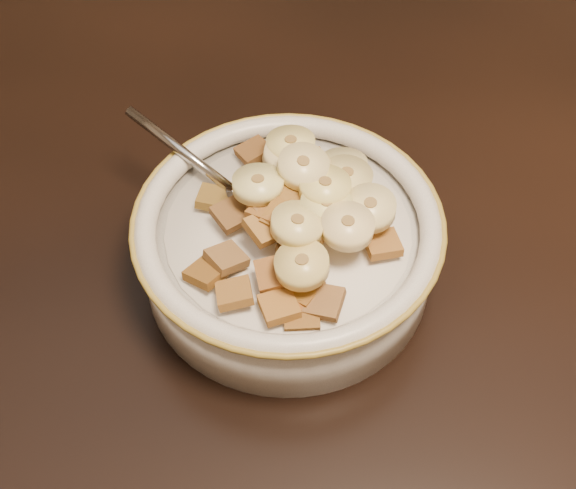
# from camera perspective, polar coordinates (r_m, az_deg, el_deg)

# --- Properties ---
(table) EXTENTS (1.43, 0.95, 0.04)m
(table) POSITION_cam_1_polar(r_m,az_deg,el_deg) (0.62, -3.75, 5.47)
(table) COLOR black
(table) RESTS_ON floor
(cereal_bowl) EXTENTS (0.18, 0.18, 0.04)m
(cereal_bowl) POSITION_cam_1_polar(r_m,az_deg,el_deg) (0.51, -0.00, -0.56)
(cereal_bowl) COLOR silver
(cereal_bowl) RESTS_ON table
(milk) EXTENTS (0.15, 0.15, 0.00)m
(milk) POSITION_cam_1_polar(r_m,az_deg,el_deg) (0.49, -0.00, 1.02)
(milk) COLOR white
(milk) RESTS_ON cereal_bowl
(spoon) EXTENTS (0.05, 0.05, 0.01)m
(spoon) POSITION_cam_1_polar(r_m,az_deg,el_deg) (0.50, -2.64, 2.94)
(spoon) COLOR #9B9B9B
(spoon) RESTS_ON cereal_bowl
(cereal_square_0) EXTENTS (0.03, 0.03, 0.01)m
(cereal_square_0) POSITION_cam_1_polar(r_m,az_deg,el_deg) (0.51, -0.26, 5.44)
(cereal_square_0) COLOR brown
(cereal_square_0) RESTS_ON milk
(cereal_square_1) EXTENTS (0.03, 0.03, 0.01)m
(cereal_square_1) POSITION_cam_1_polar(r_m,az_deg,el_deg) (0.46, 0.50, -1.08)
(cereal_square_1) COLOR brown
(cereal_square_1) RESTS_ON milk
(cereal_square_2) EXTENTS (0.03, 0.03, 0.01)m
(cereal_square_2) POSITION_cam_1_polar(r_m,az_deg,el_deg) (0.45, -0.64, -4.42)
(cereal_square_2) COLOR brown
(cereal_square_2) RESTS_ON milk
(cereal_square_3) EXTENTS (0.03, 0.03, 0.01)m
(cereal_square_3) POSITION_cam_1_polar(r_m,az_deg,el_deg) (0.46, 1.01, -3.27)
(cereal_square_3) COLOR brown
(cereal_square_3) RESTS_ON milk
(cereal_square_4) EXTENTS (0.03, 0.02, 0.01)m
(cereal_square_4) POSITION_cam_1_polar(r_m,az_deg,el_deg) (0.46, 1.48, -3.91)
(cereal_square_4) COLOR brown
(cereal_square_4) RESTS_ON milk
(cereal_square_5) EXTENTS (0.02, 0.02, 0.01)m
(cereal_square_5) POSITION_cam_1_polar(r_m,az_deg,el_deg) (0.52, 0.30, 6.04)
(cereal_square_5) COLOR brown
(cereal_square_5) RESTS_ON milk
(cereal_square_6) EXTENTS (0.03, 0.03, 0.01)m
(cereal_square_6) POSITION_cam_1_polar(r_m,az_deg,el_deg) (0.53, -2.43, 6.63)
(cereal_square_6) COLOR brown
(cereal_square_6) RESTS_ON milk
(cereal_square_7) EXTENTS (0.02, 0.02, 0.01)m
(cereal_square_7) POSITION_cam_1_polar(r_m,az_deg,el_deg) (0.45, 0.97, -4.92)
(cereal_square_7) COLOR brown
(cereal_square_7) RESTS_ON milk
(cereal_square_8) EXTENTS (0.03, 0.03, 0.01)m
(cereal_square_8) POSITION_cam_1_polar(r_m,az_deg,el_deg) (0.46, -1.01, -2.09)
(cereal_square_8) COLOR #9D5C22
(cereal_square_8) RESTS_ON milk
(cereal_square_9) EXTENTS (0.03, 0.03, 0.01)m
(cereal_square_9) POSITION_cam_1_polar(r_m,az_deg,el_deg) (0.52, 1.68, 5.65)
(cereal_square_9) COLOR #985F2D
(cereal_square_9) RESTS_ON milk
(cereal_square_10) EXTENTS (0.03, 0.03, 0.01)m
(cereal_square_10) POSITION_cam_1_polar(r_m,az_deg,el_deg) (0.48, -1.33, 2.51)
(cereal_square_10) COLOR brown
(cereal_square_10) RESTS_ON milk
(cereal_square_11) EXTENTS (0.03, 0.03, 0.01)m
(cereal_square_11) POSITION_cam_1_polar(r_m,az_deg,el_deg) (0.48, 6.74, 0.04)
(cereal_square_11) COLOR brown
(cereal_square_11) RESTS_ON milk
(cereal_square_12) EXTENTS (0.02, 0.02, 0.01)m
(cereal_square_12) POSITION_cam_1_polar(r_m,az_deg,el_deg) (0.47, 2.67, 1.31)
(cereal_square_12) COLOR brown
(cereal_square_12) RESTS_ON milk
(cereal_square_13) EXTENTS (0.02, 0.02, 0.01)m
(cereal_square_13) POSITION_cam_1_polar(r_m,az_deg,el_deg) (0.45, 2.60, -4.11)
(cereal_square_13) COLOR brown
(cereal_square_13) RESTS_ON milk
(cereal_square_14) EXTENTS (0.03, 0.03, 0.01)m
(cereal_square_14) POSITION_cam_1_polar(r_m,az_deg,el_deg) (0.47, -1.41, 2.38)
(cereal_square_14) COLOR brown
(cereal_square_14) RESTS_ON milk
(cereal_square_15) EXTENTS (0.02, 0.02, 0.01)m
(cereal_square_15) POSITION_cam_1_polar(r_m,az_deg,el_deg) (0.47, 1.66, 1.19)
(cereal_square_15) COLOR #92601C
(cereal_square_15) RESTS_ON milk
(cereal_square_16) EXTENTS (0.02, 0.02, 0.01)m
(cereal_square_16) POSITION_cam_1_polar(r_m,az_deg,el_deg) (0.51, -0.33, 5.64)
(cereal_square_16) COLOR brown
(cereal_square_16) RESTS_ON milk
(cereal_square_17) EXTENTS (0.03, 0.03, 0.01)m
(cereal_square_17) POSITION_cam_1_polar(r_m,az_deg,el_deg) (0.47, -0.45, 1.97)
(cereal_square_17) COLOR brown
(cereal_square_17) RESTS_ON milk
(cereal_square_18) EXTENTS (0.03, 0.03, 0.01)m
(cereal_square_18) POSITION_cam_1_polar(r_m,az_deg,el_deg) (0.47, -1.62, 1.18)
(cereal_square_18) COLOR brown
(cereal_square_18) RESTS_ON milk
(cereal_square_19) EXTENTS (0.02, 0.02, 0.01)m
(cereal_square_19) POSITION_cam_1_polar(r_m,az_deg,el_deg) (0.50, -5.29, 3.30)
(cereal_square_19) COLOR brown
(cereal_square_19) RESTS_ON milk
(cereal_square_20) EXTENTS (0.03, 0.03, 0.01)m
(cereal_square_20) POSITION_cam_1_polar(r_m,az_deg,el_deg) (0.49, -4.02, 2.16)
(cereal_square_20) COLOR brown
(cereal_square_20) RESTS_ON milk
(cereal_square_21) EXTENTS (0.03, 0.03, 0.01)m
(cereal_square_21) POSITION_cam_1_polar(r_m,az_deg,el_deg) (0.46, 0.87, -3.03)
(cereal_square_21) COLOR brown
(cereal_square_21) RESTS_ON milk
(cereal_square_22) EXTENTS (0.03, 0.03, 0.01)m
(cereal_square_22) POSITION_cam_1_polar(r_m,az_deg,el_deg) (0.47, -5.84, -2.02)
(cereal_square_22) COLOR brown
(cereal_square_22) RESTS_ON milk
(cereal_square_23) EXTENTS (0.03, 0.03, 0.01)m
(cereal_square_23) POSITION_cam_1_polar(r_m,az_deg,el_deg) (0.45, -3.85, -3.48)
(cereal_square_23) COLOR brown
(cereal_square_23) RESTS_ON milk
(cereal_square_24) EXTENTS (0.03, 0.03, 0.01)m
(cereal_square_24) POSITION_cam_1_polar(r_m,az_deg,el_deg) (0.47, -4.40, -0.96)
(cereal_square_24) COLOR brown
(cereal_square_24) RESTS_ON milk
(cereal_square_25) EXTENTS (0.03, 0.02, 0.01)m
(cereal_square_25) POSITION_cam_1_polar(r_m,az_deg,el_deg) (0.48, 0.25, 3.16)
(cereal_square_25) COLOR brown
(cereal_square_25) RESTS_ON milk
(banana_slice_0) EXTENTS (0.04, 0.04, 0.01)m
(banana_slice_0) POSITION_cam_1_polar(r_m,az_deg,el_deg) (0.47, 2.75, 2.70)
(banana_slice_0) COLOR #FDE991
(banana_slice_0) RESTS_ON milk
(banana_slice_1) EXTENTS (0.04, 0.04, 0.01)m
(banana_slice_1) POSITION_cam_1_polar(r_m,az_deg,el_deg) (0.48, 2.64, 4.12)
(banana_slice_1) COLOR #FFE57B
(banana_slice_1) RESTS_ON milk
(banana_slice_2) EXTENTS (0.04, 0.04, 0.01)m
(banana_slice_2) POSITION_cam_1_polar(r_m,az_deg,el_deg) (0.47, 5.84, 2.59)
(banana_slice_2) COLOR #E3CF82
(banana_slice_2) RESTS_ON milk
(banana_slice_3) EXTENTS (0.04, 0.04, 0.01)m
(banana_slice_3) POSITION_cam_1_polar(r_m,az_deg,el_deg) (0.46, 0.68, 1.43)
(banana_slice_3) COLOR #D7BD79
(banana_slice_3) RESTS_ON milk
(banana_slice_4) EXTENTS (0.04, 0.04, 0.01)m
(banana_slice_4) POSITION_cam_1_polar(r_m,az_deg,el_deg) (0.45, 0.99, -1.45)
(banana_slice_4) COLOR #E3D16F
(banana_slice_4) RESTS_ON milk
(banana_slice_5) EXTENTS (0.04, 0.04, 0.02)m
(banana_slice_5) POSITION_cam_1_polar(r_m,az_deg,el_deg) (0.48, 1.09, 5.56)
(banana_slice_5) COLOR beige
(banana_slice_5) RESTS_ON milk
(banana_slice_6) EXTENTS (0.03, 0.03, 0.01)m
(banana_slice_6) POSITION_cam_1_polar(r_m,az_deg,el_deg) (0.48, -2.15, 4.30)
(banana_slice_6) COLOR #F1E380
(banana_slice_6) RESTS_ON milk
(banana_slice_7) EXTENTS (0.04, 0.04, 0.01)m
(banana_slice_7) POSITION_cam_1_polar(r_m,az_deg,el_deg) (0.49, 1.26, 5.46)
(banana_slice_7) COLOR #FCDE8A
(banana_slice_7) RESTS_ON milk
(banana_slice_8) EXTENTS (0.04, 0.04, 0.01)m
(banana_slice_8) POSITION_cam_1_polar(r_m,az_deg,el_deg) (0.46, 4.26, 1.30)
(banana_slice_8) COLOR #F9D991
(banana_slice_8) RESTS_ON milk
(banana_slice_9) EXTENTS (0.04, 0.04, 0.02)m
(banana_slice_9) POSITION_cam_1_polar(r_m,az_deg,el_deg) (0.50, 3.92, 5.50)
(banana_slice_9) COLOR #EEE395
(banana_slice_9) RESTS_ON milk
(banana_slice_10) EXTENTS (0.04, 0.04, 0.01)m
(banana_slice_10) POSITION_cam_1_polar(r_m,az_deg,el_deg) (0.49, 4.22, 4.81)
(banana_slice_10) COLOR tan
(banana_slice_10) RESTS_ON milk
(banana_slice_11) EXTENTS (0.04, 0.04, 0.01)m
(banana_slice_11) POSITION_cam_1_polar(r_m,az_deg,el_deg) (0.51, 0.19, 7.09)
(banana_slice_11) COLOR #CEBF70
(banana_slice_11) RESTS_ON milk
(banana_slice_12) EXTENTS (0.04, 0.04, 0.02)m
(banana_slice_12) POSITION_cam_1_polar(r_m,az_deg,el_deg) (0.51, -0.04, 6.28)
(banana_slice_12) COLOR beige
(banana_slice_12) RESTS_ON milk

